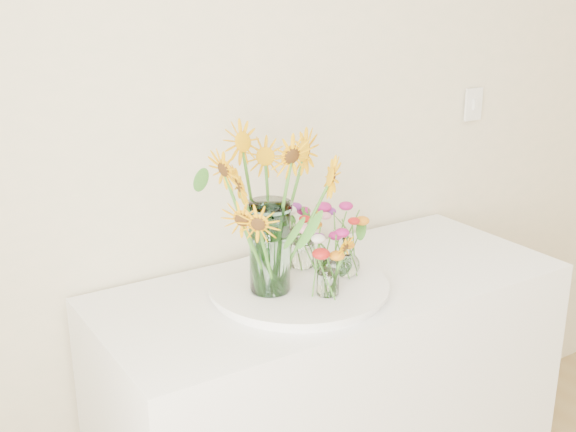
# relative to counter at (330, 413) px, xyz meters

# --- Properties ---
(counter) EXTENTS (1.40, 0.60, 0.90)m
(counter) POSITION_rel_counter_xyz_m (0.00, 0.00, 0.00)
(counter) COLOR white
(counter) RESTS_ON ground_plane
(tray) EXTENTS (0.48, 0.48, 0.02)m
(tray) POSITION_rel_counter_xyz_m (-0.13, -0.02, 0.46)
(tray) COLOR white
(tray) RESTS_ON counter
(mason_jar) EXTENTS (0.12, 0.12, 0.26)m
(mason_jar) POSITION_rel_counter_xyz_m (-0.22, -0.01, 0.61)
(mason_jar) COLOR #A4D3CB
(mason_jar) RESTS_ON tray
(sunflower_bouquet) EXTENTS (0.73, 0.73, 0.47)m
(sunflower_bouquet) POSITION_rel_counter_xyz_m (-0.22, -0.01, 0.71)
(sunflower_bouquet) COLOR #E49D04
(sunflower_bouquet) RESTS_ON tray
(small_vase_a) EXTENTS (0.08, 0.08, 0.11)m
(small_vase_a) POSITION_rel_counter_xyz_m (-0.11, -0.12, 0.53)
(small_vase_a) COLOR white
(small_vase_a) RESTS_ON tray
(wildflower_posy_a) EXTENTS (0.19, 0.19, 0.20)m
(wildflower_posy_a) POSITION_rel_counter_xyz_m (-0.11, -0.12, 0.57)
(wildflower_posy_a) COLOR orange
(wildflower_posy_a) RESTS_ON tray
(small_vase_b) EXTENTS (0.10, 0.10, 0.12)m
(small_vase_b) POSITION_rel_counter_xyz_m (0.02, -0.03, 0.53)
(small_vase_b) COLOR white
(small_vase_b) RESTS_ON tray
(wildflower_posy_b) EXTENTS (0.22, 0.22, 0.21)m
(wildflower_posy_b) POSITION_rel_counter_xyz_m (0.02, -0.03, 0.58)
(wildflower_posy_b) COLOR orange
(wildflower_posy_b) RESTS_ON tray
(small_vase_c) EXTENTS (0.08, 0.08, 0.12)m
(small_vase_c) POSITION_rel_counter_xyz_m (-0.05, 0.09, 0.54)
(small_vase_c) COLOR white
(small_vase_c) RESTS_ON tray
(wildflower_posy_c) EXTENTS (0.19, 0.19, 0.21)m
(wildflower_posy_c) POSITION_rel_counter_xyz_m (-0.05, 0.09, 0.58)
(wildflower_posy_c) COLOR orange
(wildflower_posy_c) RESTS_ON tray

